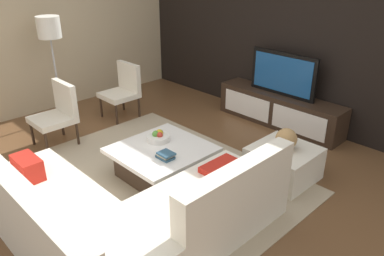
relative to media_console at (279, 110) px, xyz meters
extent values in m
plane|color=brown|center=(0.00, -2.40, -0.25)|extent=(14.00, 14.00, 0.00)
cube|color=black|center=(0.00, 0.30, 1.15)|extent=(6.40, 0.12, 2.80)
cube|color=#C6B28E|center=(-3.20, -2.20, 1.15)|extent=(0.12, 5.20, 2.80)
cube|color=tan|center=(-0.10, -2.40, -0.24)|extent=(3.28, 2.52, 0.01)
cube|color=#332319|center=(0.00, 0.00, 0.00)|extent=(2.05, 0.44, 0.50)
cube|color=white|center=(-0.47, -0.22, 0.00)|extent=(0.87, 0.01, 0.35)
cube|color=white|center=(0.47, -0.22, 0.00)|extent=(0.87, 0.01, 0.35)
cube|color=black|center=(0.00, 0.00, 0.57)|extent=(1.10, 0.05, 0.65)
cube|color=#194C8C|center=(0.00, -0.03, 0.57)|extent=(0.99, 0.01, 0.54)
cube|color=silver|center=(0.20, -3.70, -0.04)|extent=(2.30, 0.85, 0.42)
cube|color=silver|center=(0.20, -4.03, 0.37)|extent=(2.30, 0.18, 0.40)
cube|color=silver|center=(0.93, -2.56, -0.04)|extent=(0.85, 1.43, 0.42)
cube|color=silver|center=(1.26, -2.56, 0.37)|extent=(0.18, 1.43, 0.40)
cube|color=red|center=(-0.49, -3.70, 0.28)|extent=(0.36, 0.20, 0.22)
cube|color=red|center=(0.93, -2.20, 0.20)|extent=(0.60, 0.44, 0.06)
cube|color=#332319|center=(-0.10, -2.30, -0.08)|extent=(0.80, 0.84, 0.33)
cube|color=white|center=(-0.10, -2.30, 0.10)|extent=(1.00, 1.05, 0.05)
cylinder|color=#332319|center=(-2.01, -3.06, -0.06)|extent=(0.04, 0.04, 0.38)
cylinder|color=#332319|center=(-1.56, -3.06, -0.06)|extent=(0.04, 0.04, 0.38)
cylinder|color=#332319|center=(-2.01, -2.61, -0.06)|extent=(0.04, 0.04, 0.38)
cylinder|color=#332319|center=(-1.56, -2.61, -0.06)|extent=(0.04, 0.04, 0.38)
cube|color=silver|center=(-1.79, -2.84, 0.13)|extent=(0.53, 0.53, 0.08)
cube|color=silver|center=(-1.79, -2.61, 0.40)|extent=(0.53, 0.08, 0.45)
cylinder|color=#A5A5AA|center=(-2.62, -2.32, -0.24)|extent=(0.28, 0.28, 0.02)
cylinder|color=#A5A5AA|center=(-2.62, -2.32, 0.41)|extent=(0.03, 0.03, 1.28)
cylinder|color=white|center=(-2.62, -2.32, 1.22)|extent=(0.34, 0.34, 0.32)
cube|color=silver|center=(0.94, -1.29, -0.05)|extent=(0.70, 0.70, 0.40)
cylinder|color=silver|center=(-0.28, -2.20, 0.17)|extent=(0.28, 0.28, 0.07)
sphere|color=#B23326|center=(-0.25, -2.20, 0.22)|extent=(0.08, 0.08, 0.08)
sphere|color=gold|center=(-0.29, -2.17, 0.22)|extent=(0.09, 0.09, 0.09)
sphere|color=#4C8C33|center=(-0.30, -2.22, 0.22)|extent=(0.09, 0.09, 0.09)
cylinder|color=#332319|center=(-2.21, -1.83, -0.06)|extent=(0.04, 0.04, 0.38)
cylinder|color=#332319|center=(-1.77, -1.83, -0.06)|extent=(0.04, 0.04, 0.38)
cylinder|color=#332319|center=(-2.21, -1.39, -0.06)|extent=(0.04, 0.04, 0.38)
cylinder|color=#332319|center=(-1.77, -1.39, -0.06)|extent=(0.04, 0.04, 0.38)
cube|color=silver|center=(-1.99, -1.61, 0.13)|extent=(0.52, 0.52, 0.08)
cube|color=silver|center=(-1.99, -1.39, 0.40)|extent=(0.52, 0.08, 0.45)
sphere|color=#AD8451|center=(0.94, -1.29, 0.27)|extent=(0.25, 0.25, 0.25)
cube|color=#2D516B|center=(0.11, -2.42, 0.14)|extent=(0.19, 0.14, 0.03)
cube|color=#CCB78C|center=(0.12, -2.42, 0.17)|extent=(0.16, 0.13, 0.02)
cube|color=#2D516B|center=(0.13, -2.42, 0.19)|extent=(0.18, 0.15, 0.02)
camera|label=1|loc=(2.98, -4.79, 2.22)|focal=35.53mm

